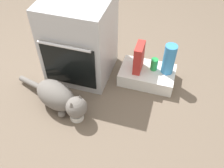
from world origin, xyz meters
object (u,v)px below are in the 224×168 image
object	(u,v)px
soda_can	(154,64)
oven	(80,39)
water_bottle	(169,59)
cat	(59,97)
cereal_box	(139,58)
food_bowl	(77,115)
pantry_cabinet	(147,75)

from	to	relation	value
soda_can	oven	bearing A→B (deg)	-173.99
water_bottle	cat	bearing A→B (deg)	-144.79
cereal_box	oven	bearing A→B (deg)	-176.92
food_bowl	cat	size ratio (longest dim) A/B	0.15
pantry_cabinet	water_bottle	world-z (taller)	water_bottle
water_bottle	soda_can	bearing A→B (deg)	-179.36
oven	water_bottle	world-z (taller)	oven
pantry_cabinet	food_bowl	distance (m)	0.79
cat	soda_can	size ratio (longest dim) A/B	6.66
food_bowl	water_bottle	size ratio (longest dim) A/B	0.40
cereal_box	water_bottle	distance (m)	0.27
pantry_cabinet	oven	bearing A→B (deg)	-176.25
pantry_cabinet	soda_can	distance (m)	0.14
oven	soda_can	bearing A→B (deg)	6.01
food_bowl	cat	bearing A→B (deg)	159.60
food_bowl	cereal_box	world-z (taller)	cereal_box
soda_can	water_bottle	size ratio (longest dim) A/B	0.40
oven	soda_can	xyz separation A→B (m)	(0.70, 0.07, -0.19)
pantry_cabinet	cat	world-z (taller)	cat
cat	cereal_box	xyz separation A→B (m)	(0.57, 0.54, 0.14)
oven	water_bottle	size ratio (longest dim) A/B	2.60
food_bowl	cat	world-z (taller)	cat
pantry_cabinet	soda_can	bearing A→B (deg)	32.70
water_bottle	pantry_cabinet	bearing A→B (deg)	-169.38
cat	cereal_box	bearing A→B (deg)	64.20
oven	pantry_cabinet	world-z (taller)	oven
soda_can	water_bottle	world-z (taller)	water_bottle
food_bowl	soda_can	xyz separation A→B (m)	(0.53, 0.65, 0.16)
pantry_cabinet	cereal_box	bearing A→B (deg)	-172.31
water_bottle	food_bowl	bearing A→B (deg)	-135.03
oven	pantry_cabinet	distance (m)	0.73
cereal_box	water_bottle	xyz separation A→B (m)	(0.27, 0.05, 0.01)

